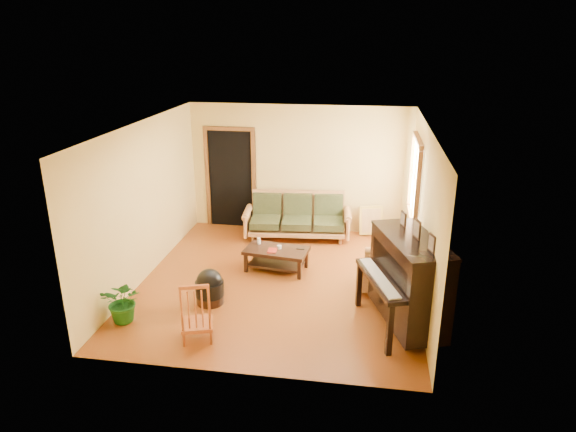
% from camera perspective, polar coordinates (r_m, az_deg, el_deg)
% --- Properties ---
extents(floor, '(5.00, 5.00, 0.00)m').
position_cam_1_polar(floor, '(8.65, -1.07, -7.27)').
color(floor, '#632B0D').
rests_on(floor, ground).
extents(doorway, '(1.08, 0.16, 2.05)m').
position_cam_1_polar(doorway, '(10.85, -6.39, 4.09)').
color(doorway, black).
rests_on(doorway, floor).
extents(window, '(0.12, 1.36, 1.46)m').
position_cam_1_polar(window, '(9.25, 13.96, 3.93)').
color(window, white).
rests_on(window, right_wall).
extents(sofa, '(2.16, 1.06, 0.89)m').
position_cam_1_polar(sofa, '(10.27, 1.02, -0.07)').
color(sofa, '#A0693B').
rests_on(sofa, floor).
extents(coffee_table, '(1.15, 0.73, 0.39)m').
position_cam_1_polar(coffee_table, '(8.98, -1.29, -4.84)').
color(coffee_table, black).
rests_on(coffee_table, floor).
extents(armchair, '(0.84, 0.88, 0.81)m').
position_cam_1_polar(armchair, '(8.38, 10.32, -5.48)').
color(armchair, '#A0693B').
rests_on(armchair, floor).
extents(piano, '(1.33, 1.71, 1.33)m').
position_cam_1_polar(piano, '(7.34, 13.25, -7.23)').
color(piano, black).
rests_on(piano, floor).
extents(footstool, '(0.55, 0.55, 0.42)m').
position_cam_1_polar(footstool, '(8.01, -8.68, -8.20)').
color(footstool, black).
rests_on(footstool, floor).
extents(red_chair, '(0.53, 0.56, 0.89)m').
position_cam_1_polar(red_chair, '(7.07, -10.17, -10.17)').
color(red_chair, brown).
rests_on(red_chair, floor).
extents(leaning_frame, '(0.49, 0.22, 0.64)m').
position_cam_1_polar(leaning_frame, '(10.58, 9.20, -0.48)').
color(leaning_frame, gold).
rests_on(leaning_frame, floor).
extents(ceramic_crock, '(0.23, 0.23, 0.27)m').
position_cam_1_polar(ceramic_crock, '(10.54, 12.22, -1.84)').
color(ceramic_crock, '#35509F').
rests_on(ceramic_crock, floor).
extents(potted_plant, '(0.60, 0.53, 0.64)m').
position_cam_1_polar(potted_plant, '(7.76, -17.78, -9.00)').
color(potted_plant, '#185317').
rests_on(potted_plant, floor).
extents(book, '(0.16, 0.22, 0.02)m').
position_cam_1_polar(book, '(8.82, -2.26, -3.84)').
color(book, maroon).
rests_on(book, coffee_table).
extents(candle, '(0.07, 0.07, 0.11)m').
position_cam_1_polar(candle, '(9.10, -3.25, -2.78)').
color(candle, silver).
rests_on(candle, coffee_table).
extents(glass_jar, '(0.10, 0.10, 0.05)m').
position_cam_1_polar(glass_jar, '(8.91, -0.99, -3.46)').
color(glass_jar, silver).
rests_on(glass_jar, coffee_table).
extents(remote, '(0.14, 0.05, 0.01)m').
position_cam_1_polar(remote, '(8.88, 1.40, -3.68)').
color(remote, black).
rests_on(remote, coffee_table).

